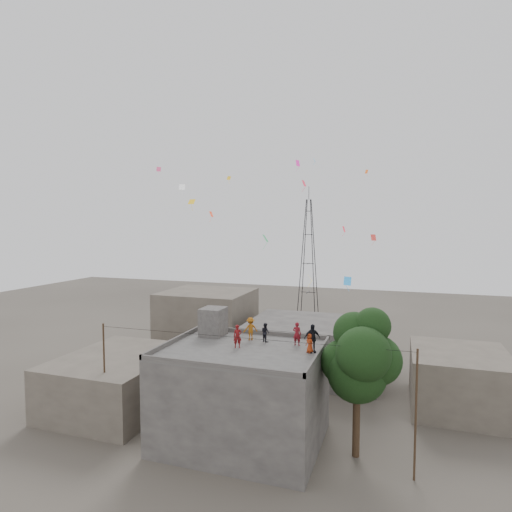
% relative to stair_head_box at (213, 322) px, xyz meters
% --- Properties ---
extents(ground, '(140.00, 140.00, 0.00)m').
position_rel_stair_head_box_xyz_m(ground, '(3.20, -2.60, -7.10)').
color(ground, '#433D37').
rests_on(ground, ground).
extents(main_building, '(10.00, 8.00, 6.10)m').
position_rel_stair_head_box_xyz_m(main_building, '(3.20, -2.60, -4.05)').
color(main_building, '#43413F').
rests_on(main_building, ground).
extents(parapet, '(10.00, 8.00, 0.30)m').
position_rel_stair_head_box_xyz_m(parapet, '(3.20, -2.60, -0.85)').
color(parapet, '#43413F').
rests_on(parapet, main_building).
extents(stair_head_box, '(1.60, 1.80, 2.00)m').
position_rel_stair_head_box_xyz_m(stair_head_box, '(0.00, 0.00, 0.00)').
color(stair_head_box, '#43413F').
rests_on(stair_head_box, main_building).
extents(neighbor_west, '(8.00, 10.00, 4.00)m').
position_rel_stair_head_box_xyz_m(neighbor_west, '(-7.80, -0.60, -5.10)').
color(neighbor_west, '#575045').
rests_on(neighbor_west, ground).
extents(neighbor_north, '(12.00, 9.00, 5.00)m').
position_rel_stair_head_box_xyz_m(neighbor_north, '(5.20, 11.40, -4.60)').
color(neighbor_north, '#43413F').
rests_on(neighbor_north, ground).
extents(neighbor_northwest, '(9.00, 8.00, 7.00)m').
position_rel_stair_head_box_xyz_m(neighbor_northwest, '(-6.80, 13.40, -3.60)').
color(neighbor_northwest, '#575045').
rests_on(neighbor_northwest, ground).
extents(neighbor_east, '(7.00, 8.00, 4.40)m').
position_rel_stair_head_box_xyz_m(neighbor_east, '(17.20, 7.40, -4.90)').
color(neighbor_east, '#575045').
rests_on(neighbor_east, ground).
extents(tree, '(4.90, 4.60, 9.10)m').
position_rel_stair_head_box_xyz_m(tree, '(10.57, -2.00, -1.00)').
color(tree, black).
rests_on(tree, ground).
extents(utility_line, '(20.12, 0.62, 7.40)m').
position_rel_stair_head_box_xyz_m(utility_line, '(3.70, -3.85, -3.27)').
color(utility_line, black).
rests_on(utility_line, ground).
extents(transmission_tower, '(2.97, 2.97, 20.01)m').
position_rel_stair_head_box_xyz_m(transmission_tower, '(-0.80, 37.40, 1.97)').
color(transmission_tower, black).
rests_on(transmission_tower, ground).
extents(person_red_adult, '(0.60, 0.43, 1.55)m').
position_rel_stair_head_box_xyz_m(person_red_adult, '(6.34, -0.62, -0.22)').
color(person_red_adult, maroon).
rests_on(person_red_adult, main_building).
extents(person_orange_child, '(0.72, 0.68, 1.23)m').
position_rel_stair_head_box_xyz_m(person_orange_child, '(7.47, -1.94, -0.38)').
color(person_orange_child, '#A43312').
rests_on(person_orange_child, main_building).
extents(person_dark_child, '(0.79, 0.76, 1.28)m').
position_rel_stair_head_box_xyz_m(person_dark_child, '(4.07, -0.38, -0.36)').
color(person_dark_child, black).
rests_on(person_dark_child, main_building).
extents(person_dark_adult, '(1.13, 0.91, 1.79)m').
position_rel_stair_head_box_xyz_m(person_dark_adult, '(7.60, -1.85, -0.10)').
color(person_dark_adult, black).
rests_on(person_dark_adult, main_building).
extents(person_orange_adult, '(1.17, 1.06, 1.57)m').
position_rel_stair_head_box_xyz_m(person_orange_adult, '(2.97, -0.32, -0.21)').
color(person_orange_adult, '#9A5411').
rests_on(person_orange_adult, main_building).
extents(person_red_child, '(0.64, 0.55, 1.49)m').
position_rel_stair_head_box_xyz_m(person_red_child, '(2.79, -2.35, -0.26)').
color(person_red_child, maroon).
rests_on(person_red_child, main_building).
extents(kites, '(18.66, 17.24, 10.49)m').
position_rel_stair_head_box_xyz_m(kites, '(3.75, 3.63, 8.25)').
color(kites, '#F73C1A').
rests_on(kites, ground).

